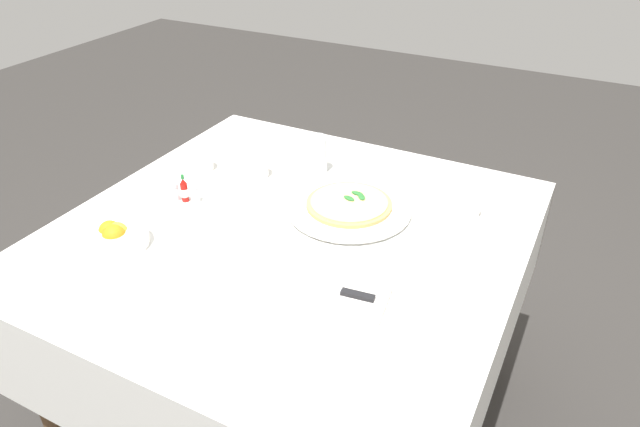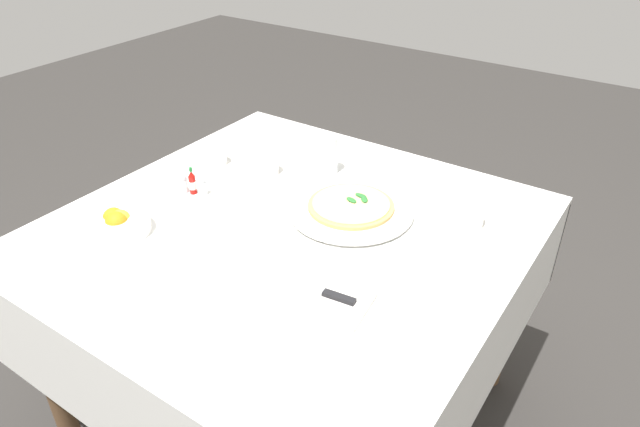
{
  "view_description": "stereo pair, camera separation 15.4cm",
  "coord_description": "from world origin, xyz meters",
  "px_view_note": "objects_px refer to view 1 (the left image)",
  "views": [
    {
      "loc": [
        -0.65,
        1.08,
        1.55
      ],
      "look_at": [
        -0.05,
        -0.08,
        0.74
      ],
      "focal_mm": 32.38,
      "sensor_mm": 36.0,
      "label": 1
    },
    {
      "loc": [
        -0.78,
        1.0,
        1.55
      ],
      "look_at": [
        -0.05,
        -0.08,
        0.74
      ],
      "focal_mm": 32.38,
      "sensor_mm": 36.0,
      "label": 2
    }
  ],
  "objects_px": {
    "coffee_cup_near_right": "(256,168)",
    "pizza_plate": "(349,208)",
    "coffee_cup_far_left": "(201,163)",
    "citrus_bowl": "(116,236)",
    "water_glass_far_right": "(316,156)",
    "dinner_knife": "(336,290)",
    "pepper_shaker": "(195,194)",
    "salt_shaker": "(175,192)",
    "pizza": "(349,203)",
    "coffee_cup_left_edge": "(466,207)",
    "hot_sauce_bottle": "(184,190)",
    "napkin_folded": "(337,295)"
  },
  "relations": [
    {
      "from": "coffee_cup_near_right",
      "to": "pizza_plate",
      "type": "bearing_deg",
      "value": 171.91
    },
    {
      "from": "pizza_plate",
      "to": "coffee_cup_far_left",
      "type": "bearing_deg",
      "value": -0.66
    },
    {
      "from": "pizza_plate",
      "to": "citrus_bowl",
      "type": "bearing_deg",
      "value": 43.02
    },
    {
      "from": "water_glass_far_right",
      "to": "dinner_knife",
      "type": "height_order",
      "value": "water_glass_far_right"
    },
    {
      "from": "coffee_cup_near_right",
      "to": "dinner_knife",
      "type": "xyz_separation_m",
      "value": [
        -0.46,
        0.4,
        -0.01
      ]
    },
    {
      "from": "coffee_cup_near_right",
      "to": "pepper_shaker",
      "type": "distance_m",
      "value": 0.21
    },
    {
      "from": "dinner_knife",
      "to": "citrus_bowl",
      "type": "height_order",
      "value": "citrus_bowl"
    },
    {
      "from": "salt_shaker",
      "to": "pepper_shaker",
      "type": "relative_size",
      "value": 1.0
    },
    {
      "from": "pizza",
      "to": "coffee_cup_near_right",
      "type": "height_order",
      "value": "coffee_cup_near_right"
    },
    {
      "from": "pizza_plate",
      "to": "salt_shaker",
      "type": "height_order",
      "value": "salt_shaker"
    },
    {
      "from": "coffee_cup_left_edge",
      "to": "hot_sauce_bottle",
      "type": "bearing_deg",
      "value": 20.97
    },
    {
      "from": "hot_sauce_bottle",
      "to": "salt_shaker",
      "type": "relative_size",
      "value": 1.48
    },
    {
      "from": "coffee_cup_left_edge",
      "to": "salt_shaker",
      "type": "height_order",
      "value": "coffee_cup_left_edge"
    },
    {
      "from": "pepper_shaker",
      "to": "napkin_folded",
      "type": "bearing_deg",
      "value": 160.08
    },
    {
      "from": "coffee_cup_left_edge",
      "to": "pepper_shaker",
      "type": "bearing_deg",
      "value": 21.02
    },
    {
      "from": "pizza_plate",
      "to": "salt_shaker",
      "type": "xyz_separation_m",
      "value": [
        0.46,
        0.17,
        0.01
      ]
    },
    {
      "from": "water_glass_far_right",
      "to": "salt_shaker",
      "type": "relative_size",
      "value": 2.05
    },
    {
      "from": "coffee_cup_far_left",
      "to": "water_glass_far_right",
      "type": "distance_m",
      "value": 0.36
    },
    {
      "from": "water_glass_far_right",
      "to": "napkin_folded",
      "type": "distance_m",
      "value": 0.61
    },
    {
      "from": "citrus_bowl",
      "to": "pizza",
      "type": "bearing_deg",
      "value": -136.95
    },
    {
      "from": "pepper_shaker",
      "to": "water_glass_far_right",
      "type": "bearing_deg",
      "value": -123.99
    },
    {
      "from": "coffee_cup_left_edge",
      "to": "pepper_shaker",
      "type": "relative_size",
      "value": 2.35
    },
    {
      "from": "coffee_cup_near_right",
      "to": "pepper_shaker",
      "type": "height_order",
      "value": "coffee_cup_near_right"
    },
    {
      "from": "napkin_folded",
      "to": "salt_shaker",
      "type": "relative_size",
      "value": 4.19
    },
    {
      "from": "coffee_cup_left_edge",
      "to": "coffee_cup_near_right",
      "type": "distance_m",
      "value": 0.63
    },
    {
      "from": "pizza_plate",
      "to": "dinner_knife",
      "type": "distance_m",
      "value": 0.37
    },
    {
      "from": "coffee_cup_far_left",
      "to": "dinner_knife",
      "type": "distance_m",
      "value": 0.73
    },
    {
      "from": "pizza_plate",
      "to": "pizza",
      "type": "distance_m",
      "value": 0.01
    },
    {
      "from": "napkin_folded",
      "to": "hot_sauce_bottle",
      "type": "bearing_deg",
      "value": -26.05
    },
    {
      "from": "water_glass_far_right",
      "to": "pizza",
      "type": "bearing_deg",
      "value": 138.34
    },
    {
      "from": "coffee_cup_far_left",
      "to": "coffee_cup_left_edge",
      "type": "xyz_separation_m",
      "value": [
        -0.8,
        -0.11,
        0.0
      ]
    },
    {
      "from": "coffee_cup_left_edge",
      "to": "hot_sauce_bottle",
      "type": "xyz_separation_m",
      "value": [
        0.72,
        0.28,
        0.0
      ]
    },
    {
      "from": "coffee_cup_far_left",
      "to": "hot_sauce_bottle",
      "type": "distance_m",
      "value": 0.18
    },
    {
      "from": "pizza",
      "to": "napkin_folded",
      "type": "height_order",
      "value": "pizza"
    },
    {
      "from": "hot_sauce_bottle",
      "to": "pepper_shaker",
      "type": "relative_size",
      "value": 1.48
    },
    {
      "from": "coffee_cup_left_edge",
      "to": "pepper_shaker",
      "type": "xyz_separation_m",
      "value": [
        0.7,
        0.27,
        -0.01
      ]
    },
    {
      "from": "water_glass_far_right",
      "to": "pepper_shaker",
      "type": "height_order",
      "value": "water_glass_far_right"
    },
    {
      "from": "pizza",
      "to": "hot_sauce_bottle",
      "type": "xyz_separation_m",
      "value": [
        0.43,
        0.16,
        0.01
      ]
    },
    {
      "from": "coffee_cup_far_left",
      "to": "coffee_cup_left_edge",
      "type": "bearing_deg",
      "value": -172.18
    },
    {
      "from": "napkin_folded",
      "to": "pepper_shaker",
      "type": "xyz_separation_m",
      "value": [
        0.54,
        -0.2,
        0.02
      ]
    },
    {
      "from": "dinner_knife",
      "to": "citrus_bowl",
      "type": "xyz_separation_m",
      "value": [
        0.57,
        0.07,
        0.0
      ]
    },
    {
      "from": "coffee_cup_left_edge",
      "to": "napkin_folded",
      "type": "relative_size",
      "value": 0.56
    },
    {
      "from": "hot_sauce_bottle",
      "to": "pepper_shaker",
      "type": "xyz_separation_m",
      "value": [
        -0.03,
        -0.01,
        -0.01
      ]
    },
    {
      "from": "napkin_folded",
      "to": "salt_shaker",
      "type": "xyz_separation_m",
      "value": [
        0.6,
        -0.18,
        0.02
      ]
    },
    {
      "from": "coffee_cup_far_left",
      "to": "citrus_bowl",
      "type": "relative_size",
      "value": 0.87
    },
    {
      "from": "pizza",
      "to": "water_glass_far_right",
      "type": "height_order",
      "value": "water_glass_far_right"
    },
    {
      "from": "water_glass_far_right",
      "to": "hot_sauce_bottle",
      "type": "xyz_separation_m",
      "value": [
        0.24,
        0.33,
        -0.02
      ]
    },
    {
      "from": "coffee_cup_near_right",
      "to": "dinner_knife",
      "type": "distance_m",
      "value": 0.61
    },
    {
      "from": "coffee_cup_far_left",
      "to": "coffee_cup_near_right",
      "type": "relative_size",
      "value": 1.0
    },
    {
      "from": "coffee_cup_left_edge",
      "to": "coffee_cup_near_right",
      "type": "xyz_separation_m",
      "value": [
        0.62,
        0.07,
        -0.0
      ]
    }
  ]
}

